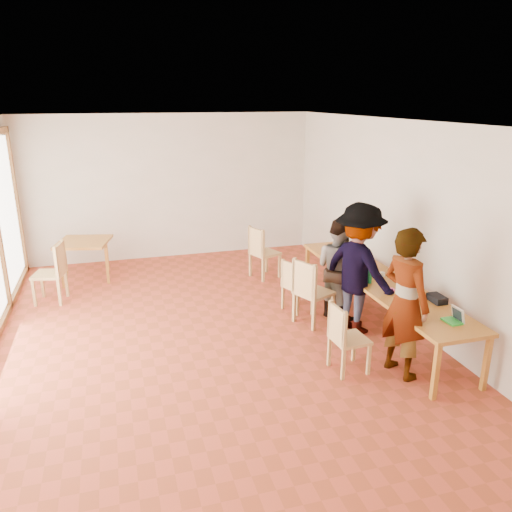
{
  "coord_description": "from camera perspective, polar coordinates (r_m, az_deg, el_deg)",
  "views": [
    {
      "loc": [
        -1.16,
        -6.48,
        3.31
      ],
      "look_at": [
        0.76,
        0.15,
        1.1
      ],
      "focal_mm": 35.0,
      "sensor_mm": 36.0,
      "label": 1
    }
  ],
  "objects": [
    {
      "name": "ceiling",
      "position": [
        6.58,
        -6.2,
        15.14
      ],
      "size": [
        6.0,
        8.0,
        0.04
      ],
      "primitive_type": "cube",
      "color": "white",
      "rests_on": "wall_back"
    },
    {
      "name": "ground",
      "position": [
        7.36,
        -5.42,
        -9.04
      ],
      "size": [
        8.0,
        8.0,
        0.0
      ],
      "primitive_type": "plane",
      "color": "#AF422A",
      "rests_on": "ground"
    },
    {
      "name": "laptop_mid",
      "position": [
        6.98,
        17.57,
        -4.15
      ],
      "size": [
        0.22,
        0.25,
        0.2
      ],
      "rotation": [
        0.0,
        0.0,
        0.07
      ],
      "color": "green",
      "rests_on": "communal_table"
    },
    {
      "name": "laptop_far",
      "position": [
        7.99,
        12.72,
        -0.96
      ],
      "size": [
        0.23,
        0.25,
        0.19
      ],
      "rotation": [
        0.0,
        0.0,
        0.12
      ],
      "color": "green",
      "rests_on": "communal_table"
    },
    {
      "name": "pink_phone",
      "position": [
        7.19,
        15.33,
        -3.69
      ],
      "size": [
        0.05,
        0.1,
        0.01
      ],
      "primitive_type": "cube",
      "color": "#F348A7",
      "rests_on": "communal_table"
    },
    {
      "name": "person_far",
      "position": [
        7.27,
        11.66,
        -1.48
      ],
      "size": [
        1.12,
        1.41,
        1.92
      ],
      "primitive_type": "imported",
      "rotation": [
        0.0,
        0.0,
        1.94
      ],
      "color": "gray",
      "rests_on": "ground"
    },
    {
      "name": "side_table",
      "position": [
        9.85,
        -19.09,
        1.2
      ],
      "size": [
        0.9,
        0.9,
        0.75
      ],
      "rotation": [
        0.0,
        0.0,
        -0.24
      ],
      "color": "#B47828",
      "rests_on": "ground"
    },
    {
      "name": "person_near",
      "position": [
        6.28,
        16.68,
        -5.18
      ],
      "size": [
        0.6,
        0.77,
        1.88
      ],
      "primitive_type": "imported",
      "rotation": [
        0.0,
        0.0,
        1.81
      ],
      "color": "gray",
      "rests_on": "ground"
    },
    {
      "name": "laptop_near",
      "position": [
        6.42,
        21.77,
        -6.58
      ],
      "size": [
        0.2,
        0.23,
        0.18
      ],
      "rotation": [
        0.0,
        0.0,
        0.04
      ],
      "color": "green",
      "rests_on": "communal_table"
    },
    {
      "name": "chair_mid",
      "position": [
        7.47,
        6.07,
        -3.39
      ],
      "size": [
        0.63,
        0.63,
        0.54
      ],
      "rotation": [
        0.0,
        0.0,
        0.42
      ],
      "color": "#DFB76F",
      "rests_on": "ground"
    },
    {
      "name": "wall_front",
      "position": [
        3.28,
        7.78,
        -15.9
      ],
      "size": [
        6.0,
        0.1,
        3.0
      ],
      "primitive_type": "cube",
      "color": "beige",
      "rests_on": "ground"
    },
    {
      "name": "condiment_cup",
      "position": [
        7.68,
        14.23,
        -2.04
      ],
      "size": [
        0.08,
        0.08,
        0.06
      ],
      "primitive_type": "cylinder",
      "color": "white",
      "rests_on": "communal_table"
    },
    {
      "name": "person_mid",
      "position": [
        7.79,
        9.35,
        -1.38
      ],
      "size": [
        0.85,
        0.94,
        1.57
      ],
      "primitive_type": "imported",
      "rotation": [
        0.0,
        0.0,
        1.98
      ],
      "color": "gray",
      "rests_on": "ground"
    },
    {
      "name": "chair_empty",
      "position": [
        9.37,
        0.53,
        1.0
      ],
      "size": [
        0.6,
        0.6,
        0.53
      ],
      "rotation": [
        0.0,
        0.0,
        0.37
      ],
      "color": "#DFB76F",
      "rests_on": "ground"
    },
    {
      "name": "green_bottle",
      "position": [
        7.32,
        12.88,
        -2.0
      ],
      "size": [
        0.07,
        0.07,
        0.28
      ],
      "primitive_type": "cylinder",
      "color": "#167C40",
      "rests_on": "communal_table"
    },
    {
      "name": "yellow_mug",
      "position": [
        7.65,
        13.13,
        -1.86
      ],
      "size": [
        0.14,
        0.14,
        0.1
      ],
      "primitive_type": "imported",
      "rotation": [
        0.0,
        0.0,
        0.08
      ],
      "color": "gold",
      "rests_on": "communal_table"
    },
    {
      "name": "black_pouch",
      "position": [
        6.94,
        19.98,
        -4.6
      ],
      "size": [
        0.16,
        0.26,
        0.09
      ],
      "primitive_type": "cube",
      "color": "black",
      "rests_on": "communal_table"
    },
    {
      "name": "chair_far",
      "position": [
        7.96,
        4.37,
        -2.82
      ],
      "size": [
        0.52,
        0.52,
        0.45
      ],
      "rotation": [
        0.0,
        0.0,
        0.4
      ],
      "color": "#DFB76F",
      "rests_on": "ground"
    },
    {
      "name": "wall_right",
      "position": [
        7.91,
        16.16,
        3.82
      ],
      "size": [
        0.1,
        8.0,
        3.0
      ],
      "primitive_type": "cube",
      "color": "beige",
      "rests_on": "ground"
    },
    {
      "name": "wall_back",
      "position": [
        10.69,
        -9.78,
        7.75
      ],
      "size": [
        6.0,
        0.1,
        3.0
      ],
      "primitive_type": "cube",
      "color": "beige",
      "rests_on": "ground"
    },
    {
      "name": "chair_near",
      "position": [
        6.3,
        9.95,
        -8.51
      ],
      "size": [
        0.44,
        0.44,
        0.48
      ],
      "rotation": [
        0.0,
        0.0,
        0.06
      ],
      "color": "#DFB76F",
      "rests_on": "ground"
    },
    {
      "name": "communal_table",
      "position": [
        7.6,
        13.82,
        -2.85
      ],
      "size": [
        0.8,
        4.0,
        0.75
      ],
      "color": "#B47828",
      "rests_on": "ground"
    },
    {
      "name": "clear_glass",
      "position": [
        8.13,
        9.07,
        -0.49
      ],
      "size": [
        0.07,
        0.07,
        0.09
      ],
      "primitive_type": "cylinder",
      "color": "silver",
      "rests_on": "communal_table"
    },
    {
      "name": "chair_spare",
      "position": [
        8.93,
        -22.03,
        -1.1
      ],
      "size": [
        0.56,
        0.56,
        0.54
      ],
      "rotation": [
        0.0,
        0.0,
        2.93
      ],
      "color": "#DFB76F",
      "rests_on": "ground"
    }
  ]
}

